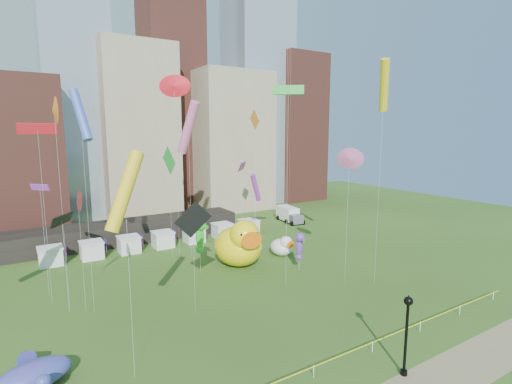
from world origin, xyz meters
TOP-DOWN VIEW (x-y plane):
  - ground at (0.00, 0.00)m, footprint 160.00×160.00m
  - skyline at (2.25, 61.06)m, footprint 101.00×23.00m
  - crane_right at (30.89, 64.00)m, footprint 23.00×1.00m
  - pavilion at (-4.00, 42.00)m, footprint 38.00×6.00m
  - vendor_tents at (1.02, 36.00)m, footprint 33.24×2.80m
  - caution_tape at (0.00, 0.00)m, footprint 50.00×0.06m
  - big_duck at (6.77, 22.75)m, footprint 6.84×8.66m
  - small_duck at (13.86, 23.19)m, footprint 3.06×3.98m
  - seahorse_green at (1.50, 23.10)m, footprint 1.83×2.03m
  - seahorse_purple at (12.27, 17.27)m, footprint 1.37×1.61m
  - whale_inflatable at (-16.86, 9.26)m, footprint 5.21×6.18m
  - lamppost at (5.65, -3.20)m, footprint 0.63×0.63m
  - box_truck at (27.02, 39.34)m, footprint 3.26×6.88m
  - kite_0 at (0.99, 29.02)m, footprint 2.36×2.08m
  - kite_1 at (14.66, 11.79)m, footprint 0.71×2.36m
  - kite_2 at (-3.23, 13.62)m, footprint 3.27×1.27m
  - kite_3 at (0.47, 30.47)m, footprint 0.42×3.81m
  - kite_4 at (16.74, 9.26)m, footprint 3.01×2.74m
  - kite_5 at (-11.52, 18.69)m, footprint 1.72×2.87m
  - kite_6 at (-13.45, 20.47)m, footprint 0.34×2.50m
  - kite_7 at (-14.90, 25.63)m, footprint 1.74×1.77m
  - kite_8 at (-12.16, 19.43)m, footprint 0.81×2.04m
  - kite_9 at (2.65, 28.83)m, footprint 2.41×4.26m
  - kite_10 at (-13.57, 19.98)m, footprint 2.24×2.90m
  - kite_11 at (8.01, 14.32)m, footprint 2.86×2.41m
  - kite_12 at (-10.79, 6.62)m, footprint 3.25×2.08m
  - kite_14 at (13.31, 29.63)m, footprint 2.57×1.53m
  - kite_15 at (12.89, 28.69)m, footprint 2.55×1.88m
  - kite_16 at (-14.78, 23.14)m, footprint 3.38×0.52m
  - kite_17 at (7.01, 22.47)m, footprint 2.67×2.96m

SIDE VIEW (x-z plane):
  - ground at x=0.00m, z-range 0.00..0.00m
  - caution_tape at x=0.00m, z-range 0.23..1.13m
  - whale_inflatable at x=-16.86m, z-range -0.09..2.03m
  - vendor_tents at x=1.02m, z-range -0.09..2.31m
  - small_duck at x=13.86m, z-range -0.12..2.87m
  - box_truck at x=27.02m, z-range 0.04..2.86m
  - pavilion at x=-4.00m, z-range 0.00..3.20m
  - big_duck at x=6.77m, z-range -0.26..6.14m
  - seahorse_purple at x=12.27m, z-range 0.98..5.86m
  - lamppost at x=5.65m, z-range 0.67..6.73m
  - seahorse_green at x=1.50m, z-range 1.61..8.29m
  - kite_15 at x=12.89m, z-range 3.45..14.65m
  - kite_2 at x=-3.23m, z-range 3.65..14.54m
  - kite_10 at x=-13.57m, z-range 4.30..13.95m
  - kite_8 at x=-12.16m, z-range 4.93..16.85m
  - kite_7 at x=-14.90m, z-range 5.53..17.45m
  - kite_17 at x=7.01m, z-range 6.16..19.64m
  - kite_3 at x=0.47m, z-range 5.66..21.00m
  - kite_12 at x=-10.79m, z-range 5.33..21.35m
  - kite_1 at x=14.66m, z-range 6.52..21.95m
  - kite_16 at x=-14.78m, z-range 8.39..26.38m
  - kite_9 at x=2.65m, z-range 7.12..28.33m
  - kite_14 at x=13.31m, z-range 8.39..28.83m
  - kite_5 at x=-11.52m, z-range 8.14..29.16m
  - kite_6 at x=-13.45m, z-range 8.89..29.22m
  - kite_11 at x=8.01m, z-range 10.36..32.37m
  - skyline at x=2.25m, z-range -12.56..55.44m
  - kite_4 at x=16.74m, z-range 9.64..34.31m
  - kite_0 at x=0.99m, z-range 10.74..35.07m
  - crane_right at x=30.89m, z-range 8.90..84.90m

